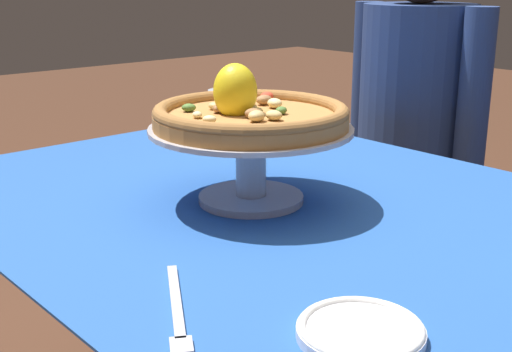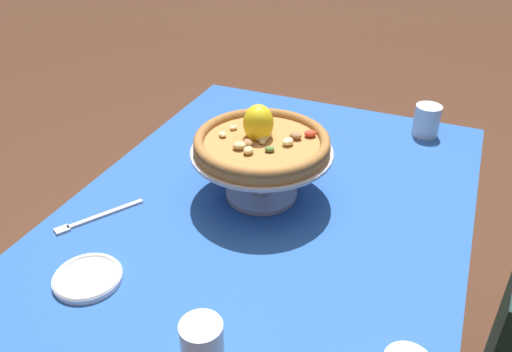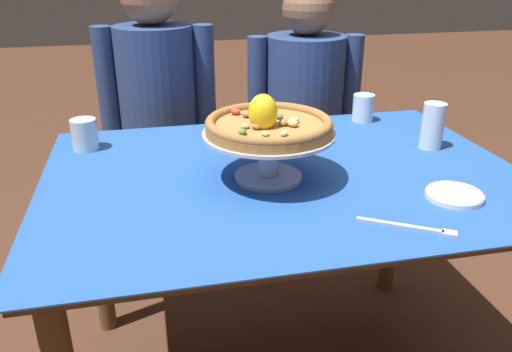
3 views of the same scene
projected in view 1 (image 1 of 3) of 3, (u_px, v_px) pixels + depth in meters
dining_table at (286, 261)px, 1.17m from camera, size 1.29×0.93×0.75m
pizza_stand at (251, 152)px, 1.13m from camera, size 0.34×0.34×0.13m
pizza at (249, 113)px, 1.11m from camera, size 0.32×0.32×0.10m
water_glass_back_left at (223, 111)px, 1.70m from camera, size 0.08×0.08×0.09m
side_plate at (361, 331)px, 0.72m from camera, size 0.14×0.14×0.02m
dinner_fork at (177, 311)px, 0.77m from camera, size 0.19×0.13×0.01m
diner_left at (410, 168)px, 1.90m from camera, size 0.46×0.35×1.26m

